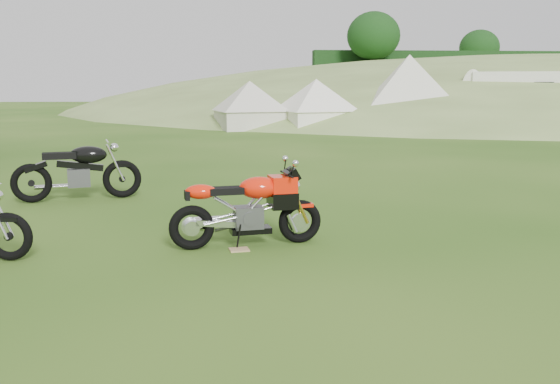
{
  "coord_description": "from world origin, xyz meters",
  "views": [
    {
      "loc": [
        -0.85,
        -6.55,
        1.97
      ],
      "look_at": [
        -0.19,
        0.4,
        0.74
      ],
      "focal_mm": 40.0,
      "sensor_mm": 36.0,
      "label": 1
    }
  ],
  "objects_px": {
    "tent_left": "(250,103)",
    "tent_mid": "(316,102)",
    "sport_motorcycle": "(247,203)",
    "tent_right": "(408,94)",
    "vintage_moto_d": "(77,169)",
    "caravan": "(522,99)",
    "plywood_board": "(239,250)"
  },
  "relations": [
    {
      "from": "plywood_board",
      "to": "tent_right",
      "type": "height_order",
      "value": "tent_right"
    },
    {
      "from": "vintage_moto_d",
      "to": "tent_right",
      "type": "height_order",
      "value": "tent_right"
    },
    {
      "from": "plywood_board",
      "to": "caravan",
      "type": "relative_size",
      "value": 0.04
    },
    {
      "from": "sport_motorcycle",
      "to": "tent_right",
      "type": "relative_size",
      "value": 0.53
    },
    {
      "from": "tent_mid",
      "to": "sport_motorcycle",
      "type": "bearing_deg",
      "value": -115.27
    },
    {
      "from": "sport_motorcycle",
      "to": "tent_mid",
      "type": "height_order",
      "value": "tent_mid"
    },
    {
      "from": "tent_left",
      "to": "tent_mid",
      "type": "bearing_deg",
      "value": -23.0
    },
    {
      "from": "sport_motorcycle",
      "to": "tent_mid",
      "type": "distance_m",
      "value": 19.12
    },
    {
      "from": "tent_right",
      "to": "caravan",
      "type": "bearing_deg",
      "value": 12.87
    },
    {
      "from": "vintage_moto_d",
      "to": "tent_left",
      "type": "bearing_deg",
      "value": 64.0
    },
    {
      "from": "sport_motorcycle",
      "to": "plywood_board",
      "type": "distance_m",
      "value": 0.57
    },
    {
      "from": "plywood_board",
      "to": "vintage_moto_d",
      "type": "bearing_deg",
      "value": 127.19
    },
    {
      "from": "tent_mid",
      "to": "tent_right",
      "type": "relative_size",
      "value": 0.78
    },
    {
      "from": "caravan",
      "to": "tent_mid",
      "type": "bearing_deg",
      "value": -149.17
    },
    {
      "from": "vintage_moto_d",
      "to": "sport_motorcycle",
      "type": "bearing_deg",
      "value": -63.27
    },
    {
      "from": "plywood_board",
      "to": "caravan",
      "type": "xyz_separation_m",
      "value": [
        13.4,
        20.18,
        1.24
      ]
    },
    {
      "from": "tent_mid",
      "to": "tent_right",
      "type": "xyz_separation_m",
      "value": [
        4.2,
        0.79,
        0.32
      ]
    },
    {
      "from": "tent_right",
      "to": "caravan",
      "type": "xyz_separation_m",
      "value": [
        5.41,
        0.44,
        -0.22
      ]
    },
    {
      "from": "tent_right",
      "to": "sport_motorcycle",
      "type": "bearing_deg",
      "value": -103.72
    },
    {
      "from": "sport_motorcycle",
      "to": "vintage_moto_d",
      "type": "height_order",
      "value": "same"
    },
    {
      "from": "plywood_board",
      "to": "vintage_moto_d",
      "type": "xyz_separation_m",
      "value": [
        -2.61,
        3.44,
        0.53
      ]
    },
    {
      "from": "tent_mid",
      "to": "caravan",
      "type": "xyz_separation_m",
      "value": [
        9.61,
        1.23,
        0.1
      ]
    },
    {
      "from": "plywood_board",
      "to": "tent_right",
      "type": "relative_size",
      "value": 0.07
    },
    {
      "from": "sport_motorcycle",
      "to": "vintage_moto_d",
      "type": "xyz_separation_m",
      "value": [
        -2.72,
        3.25,
        -0.0
      ]
    },
    {
      "from": "tent_mid",
      "to": "plywood_board",
      "type": "bearing_deg",
      "value": -115.45
    },
    {
      "from": "plywood_board",
      "to": "caravan",
      "type": "distance_m",
      "value": 24.25
    },
    {
      "from": "tent_mid",
      "to": "caravan",
      "type": "bearing_deg",
      "value": -6.86
    },
    {
      "from": "sport_motorcycle",
      "to": "tent_left",
      "type": "height_order",
      "value": "tent_left"
    },
    {
      "from": "sport_motorcycle",
      "to": "vintage_moto_d",
      "type": "distance_m",
      "value": 4.23
    },
    {
      "from": "vintage_moto_d",
      "to": "tent_mid",
      "type": "xyz_separation_m",
      "value": [
        6.4,
        15.5,
        0.61
      ]
    },
    {
      "from": "tent_left",
      "to": "caravan",
      "type": "height_order",
      "value": "caravan"
    },
    {
      "from": "vintage_moto_d",
      "to": "tent_left",
      "type": "distance_m",
      "value": 16.46
    }
  ]
}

